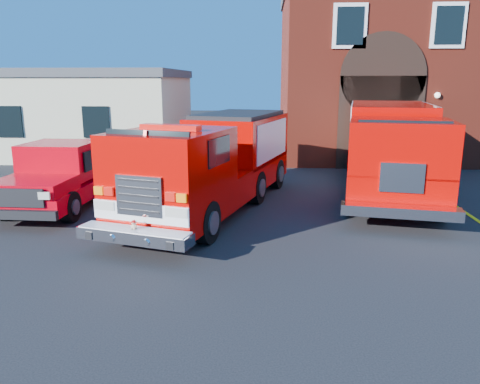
# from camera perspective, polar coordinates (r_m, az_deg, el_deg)

# --- Properties ---
(ground) EXTENTS (100.00, 100.00, 0.00)m
(ground) POSITION_cam_1_polar(r_m,az_deg,el_deg) (12.27, 0.31, -4.61)
(ground) COLOR black
(ground) RESTS_ON ground
(parking_stripe_near) EXTENTS (0.12, 3.00, 0.01)m
(parking_stripe_near) POSITION_cam_1_polar(r_m,az_deg,el_deg) (14.48, 27.21, -3.30)
(parking_stripe_near) COLOR yellow
(parking_stripe_near) RESTS_ON ground
(parking_stripe_mid) EXTENTS (0.12, 3.00, 0.01)m
(parking_stripe_mid) POSITION_cam_1_polar(r_m,az_deg,el_deg) (17.16, 23.25, -0.46)
(parking_stripe_mid) COLOR yellow
(parking_stripe_mid) RESTS_ON ground
(parking_stripe_far) EXTENTS (0.12, 3.00, 0.01)m
(parking_stripe_far) POSITION_cam_1_polar(r_m,az_deg,el_deg) (19.94, 20.38, 1.60)
(parking_stripe_far) COLOR yellow
(parking_stripe_far) RESTS_ON ground
(fire_station) EXTENTS (15.20, 10.20, 8.45)m
(fire_station) POSITION_cam_1_polar(r_m,az_deg,el_deg) (26.99, 21.95, 13.45)
(fire_station) COLOR maroon
(fire_station) RESTS_ON ground
(side_building) EXTENTS (10.20, 8.20, 4.35)m
(side_building) POSITION_cam_1_polar(r_m,az_deg,el_deg) (26.49, -18.29, 9.31)
(side_building) COLOR beige
(side_building) RESTS_ON ground
(fire_engine) EXTENTS (4.94, 9.35, 2.78)m
(fire_engine) POSITION_cam_1_polar(r_m,az_deg,el_deg) (14.06, -3.11, 3.73)
(fire_engine) COLOR black
(fire_engine) RESTS_ON ground
(pickup_truck) EXTENTS (2.36, 6.10, 1.98)m
(pickup_truck) POSITION_cam_1_polar(r_m,az_deg,el_deg) (15.65, -20.33, 2.03)
(pickup_truck) COLOR black
(pickup_truck) RESTS_ON ground
(secondary_truck) EXTENTS (4.46, 9.54, 2.98)m
(secondary_truck) POSITION_cam_1_polar(r_m,az_deg,el_deg) (16.82, 17.91, 5.34)
(secondary_truck) COLOR black
(secondary_truck) RESTS_ON ground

